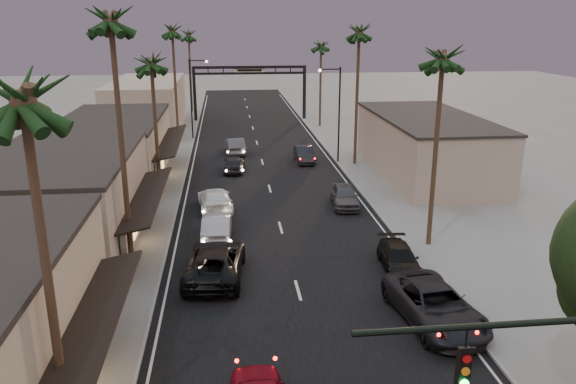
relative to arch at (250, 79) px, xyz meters
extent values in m
plane|color=slate|center=(0.00, -30.00, -5.53)|extent=(200.00, 200.00, 0.00)
cube|color=black|center=(0.00, -25.00, -5.53)|extent=(14.00, 120.00, 0.02)
cube|color=slate|center=(-9.50, -18.00, -5.47)|extent=(5.00, 92.00, 0.12)
cube|color=slate|center=(9.50, -18.00, -5.47)|extent=(5.00, 92.00, 0.12)
cube|color=#A39282|center=(-13.00, -44.00, -2.78)|extent=(8.00, 14.00, 5.50)
cube|color=tan|center=(-13.00, -28.00, -3.03)|extent=(8.00, 16.00, 5.00)
cube|color=#A39282|center=(-13.00, -5.00, -2.53)|extent=(8.00, 20.00, 6.00)
cube|color=#A39282|center=(14.00, -30.00, -3.03)|extent=(8.00, 18.00, 5.00)
cylinder|color=black|center=(3.40, -66.00, 1.07)|extent=(8.40, 0.16, 0.16)
cube|color=black|center=(1.80, -66.00, 0.02)|extent=(0.28, 0.22, 1.00)
cube|color=black|center=(-7.40, 0.00, -2.03)|extent=(0.40, 0.40, 7.00)
cube|color=black|center=(7.40, 0.00, -2.03)|extent=(0.40, 0.40, 7.00)
cube|color=black|center=(0.00, 0.00, 1.57)|extent=(15.20, 0.35, 0.35)
cube|color=black|center=(0.00, 0.00, 0.77)|extent=(15.20, 0.30, 0.30)
cube|color=beige|center=(0.00, -0.02, 1.17)|extent=(4.20, 0.12, 1.00)
cylinder|color=black|center=(7.20, -25.00, -1.03)|extent=(0.16, 0.16, 9.00)
cylinder|color=black|center=(6.20, -25.00, 3.27)|extent=(2.00, 0.12, 0.12)
sphere|color=#FFD899|center=(5.30, -25.00, 3.17)|extent=(0.30, 0.30, 0.30)
cylinder|color=black|center=(-7.20, -12.00, -1.03)|extent=(0.16, 0.16, 9.00)
cylinder|color=black|center=(-6.20, -12.00, 3.27)|extent=(2.00, 0.12, 0.12)
sphere|color=#FFD899|center=(-5.30, -12.00, 3.17)|extent=(0.30, 0.30, 0.30)
cylinder|color=#38281C|center=(-8.60, -61.00, -0.03)|extent=(0.28, 0.28, 11.00)
sphere|color=black|center=(-8.60, -61.00, 6.07)|extent=(3.20, 3.20, 3.20)
cylinder|color=#38281C|center=(-8.60, -48.00, 0.97)|extent=(0.28, 0.28, 13.00)
sphere|color=black|center=(-8.60, -48.00, 8.07)|extent=(3.20, 3.20, 3.20)
cylinder|color=#38281C|center=(-8.60, -34.00, -0.53)|extent=(0.28, 0.28, 10.00)
sphere|color=black|center=(-8.60, -34.00, 5.07)|extent=(3.20, 3.20, 3.20)
cylinder|color=#38281C|center=(-8.60, -15.00, 0.47)|extent=(0.28, 0.28, 12.00)
sphere|color=black|center=(-8.60, -15.00, 7.07)|extent=(3.20, 3.20, 3.20)
cylinder|color=#38281C|center=(8.60, -46.00, -0.03)|extent=(0.28, 0.28, 11.00)
sphere|color=black|center=(8.60, -46.00, 6.07)|extent=(3.20, 3.20, 3.20)
cylinder|color=#38281C|center=(8.60, -26.00, 0.47)|extent=(0.28, 0.28, 12.00)
sphere|color=black|center=(8.60, -26.00, 7.07)|extent=(3.20, 3.20, 3.20)
cylinder|color=#38281C|center=(8.60, -6.00, -0.53)|extent=(0.28, 0.28, 10.00)
sphere|color=black|center=(8.60, -6.00, 5.07)|extent=(3.20, 3.20, 3.20)
cylinder|color=#38281C|center=(-8.30, 8.00, -0.03)|extent=(0.28, 0.28, 11.00)
sphere|color=black|center=(-8.30, 8.00, 6.07)|extent=(3.20, 3.20, 3.20)
imported|color=black|center=(-4.15, -49.00, -4.66)|extent=(3.50, 6.53, 1.75)
imported|color=#9E9DA2|center=(-4.11, -43.39, -4.73)|extent=(1.89, 4.95, 1.61)
imported|color=white|center=(-4.31, -37.89, -4.74)|extent=(2.78, 5.65, 1.58)
imported|color=black|center=(-2.76, -27.23, -4.80)|extent=(2.03, 4.39, 1.46)
imported|color=#444448|center=(-2.50, -20.09, -4.72)|extent=(2.13, 5.04, 1.62)
imported|color=black|center=(5.67, -54.77, -4.66)|extent=(3.63, 6.58, 1.75)
imported|color=black|center=(5.79, -49.17, -4.87)|extent=(2.20, 4.72, 1.33)
imported|color=#424246|center=(5.11, -37.99, -4.75)|extent=(2.25, 4.73, 1.56)
imported|color=black|center=(4.02, -24.37, -4.79)|extent=(1.63, 4.55, 1.49)
camera|label=1|loc=(-3.33, -76.40, 7.51)|focal=35.00mm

